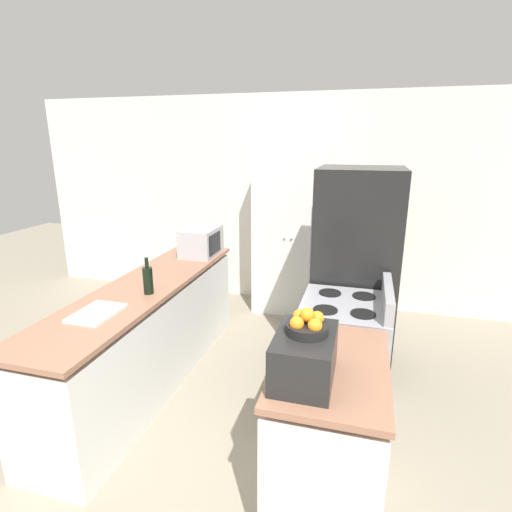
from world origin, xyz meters
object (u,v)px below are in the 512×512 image
stove (342,357)px  microwave (201,242)px  refrigerator (355,271)px  wine_bottle (148,280)px  pantry_cabinet (292,233)px  toaster_oven (304,356)px  fruit_bowl (307,324)px

stove → microwave: size_ratio=2.27×
refrigerator → stove: bearing=-92.9°
microwave → wine_bottle: 1.14m
pantry_cabinet → toaster_oven: size_ratio=4.55×
refrigerator → fruit_bowl: bearing=-95.8°
pantry_cabinet → wine_bottle: bearing=-110.1°
pantry_cabinet → stove: bearing=-68.2°
stove → wine_bottle: size_ratio=3.64×
microwave → toaster_oven: microwave is taller
refrigerator → toaster_oven: size_ratio=4.27×
refrigerator → toaster_oven: (-0.19, -1.79, 0.10)m
pantry_cabinet → refrigerator: pantry_cabinet is taller
microwave → toaster_oven: bearing=-54.8°
microwave → wine_bottle: wine_bottle is taller
microwave → wine_bottle: (0.04, -1.13, -0.03)m
stove → refrigerator: bearing=87.1°
refrigerator → microwave: (-1.57, 0.17, 0.13)m
fruit_bowl → microwave: bearing=125.6°
stove → toaster_oven: toaster_oven is taller
stove → fruit_bowl: (-0.14, -1.01, 0.73)m
stove → fruit_bowl: 1.25m
stove → fruit_bowl: size_ratio=4.99×
pantry_cabinet → microwave: (-0.79, -0.92, 0.06)m
toaster_oven → fruit_bowl: fruit_bowl is taller
pantry_cabinet → refrigerator: bearing=-54.5°
pantry_cabinet → toaster_oven: 2.94m
toaster_oven → fruit_bowl: (0.01, 0.02, 0.17)m
stove → toaster_oven: bearing=-98.1°
stove → microwave: 1.88m
refrigerator → microwave: refrigerator is taller
pantry_cabinet → wine_bottle: 2.19m
microwave → toaster_oven: size_ratio=1.09×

